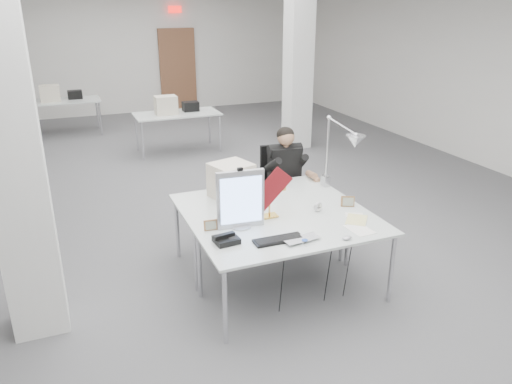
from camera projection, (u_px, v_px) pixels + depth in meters
room_shell at (212, 87)px, 6.62m from camera, size 10.04×14.04×3.24m
desk_main at (296, 231)px, 4.67m from camera, size 1.80×0.90×0.02m
desk_second at (259, 198)px, 5.45m from camera, size 1.80×0.90×0.02m
bg_desk_a at (177, 114)px, 9.50m from camera, size 1.60×0.80×0.02m
bg_desk_b at (61, 101)px, 10.70m from camera, size 1.60×0.80×0.02m
office_chair at (283, 194)px, 6.34m from camera, size 0.50×0.50×0.94m
seated_person at (285, 162)px, 6.14m from camera, size 0.57×0.69×0.96m
monitor at (240, 199)px, 4.64m from camera, size 0.46×0.09×0.56m
pennant at (269, 191)px, 4.68m from camera, size 0.43×0.14×0.48m
keyboard at (279, 240)px, 4.45m from camera, size 0.46×0.16×0.02m
laptop at (305, 242)px, 4.41m from camera, size 0.36×0.26×0.03m
mouse at (347, 238)px, 4.47m from camera, size 0.10×0.08×0.04m
bankers_lamp at (269, 202)px, 4.90m from camera, size 0.29×0.14×0.32m
desk_phone at (226, 240)px, 4.42m from camera, size 0.22×0.20×0.05m
picture_frame_left at (211, 225)px, 4.65m from camera, size 0.13×0.04×0.10m
picture_frame_right at (348, 201)px, 5.19m from camera, size 0.14×0.09×0.11m
desk_clock at (318, 207)px, 5.06m from camera, size 0.10×0.05×0.10m
paper_stack_a at (359, 229)px, 4.68m from camera, size 0.21×0.29×0.01m
paper_stack_b at (357, 220)px, 4.88m from camera, size 0.32×0.33×0.01m
paper_stack_c at (354, 215)px, 4.98m from camera, size 0.21×0.19×0.01m
beige_monitor at (231, 180)px, 5.39m from camera, size 0.49×0.47×0.38m
architect_lamp at (339, 154)px, 5.40m from camera, size 0.44×0.74×0.90m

